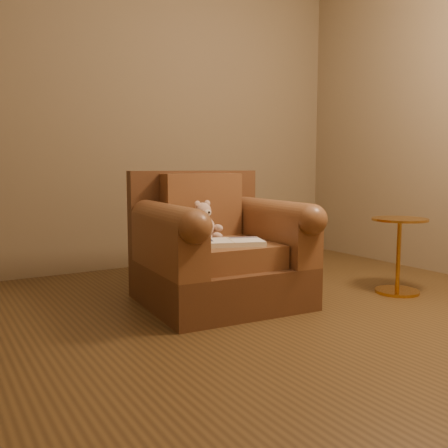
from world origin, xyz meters
TOP-DOWN VIEW (x-y plane):
  - floor at (0.00, 0.00)m, footprint 4.00×4.00m
  - armchair at (0.05, 0.70)m, footprint 0.96×0.91m
  - teddy_bear at (0.01, 0.77)m, footprint 0.18×0.20m
  - guidebook at (0.02, 0.49)m, footprint 0.43×0.34m
  - side_table at (1.18, 0.25)m, footprint 0.36×0.36m

SIDE VIEW (x-z plane):
  - floor at x=0.00m, z-range 0.00..0.00m
  - side_table at x=1.18m, z-range 0.02..0.52m
  - armchair at x=0.05m, z-range -0.09..0.72m
  - guidebook at x=0.02m, z-range 0.39..0.42m
  - teddy_bear at x=0.01m, z-range 0.36..0.60m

